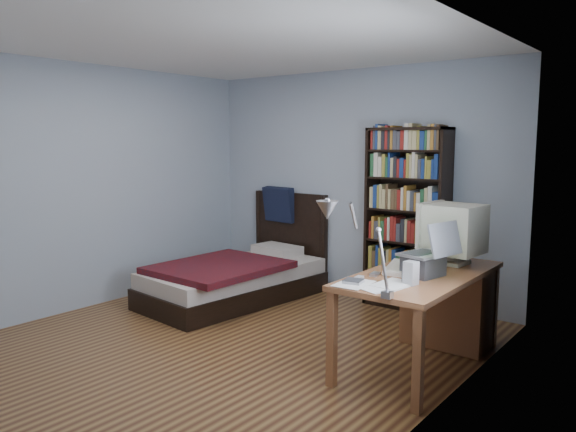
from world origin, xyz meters
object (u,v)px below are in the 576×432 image
(desk, at_px, (442,301))
(keyboard, at_px, (401,268))
(bookshelf, at_px, (407,219))
(bed, at_px, (239,275))
(speaker, at_px, (411,273))
(desk_lamp, at_px, (338,221))
(soda_can, at_px, (419,258))
(crt_monitor, at_px, (452,230))
(laptop, at_px, (426,261))

(desk, height_order, keyboard, keyboard)
(desk, relative_size, keyboard, 3.25)
(bookshelf, bearing_deg, keyboard, -65.69)
(bed, bearing_deg, bookshelf, 26.77)
(speaker, distance_m, bookshelf, 1.92)
(desk_lamp, distance_m, speaker, 0.92)
(desk, distance_m, soda_can, 0.46)
(desk, bearing_deg, crt_monitor, 19.44)
(laptop, bearing_deg, speaker, -85.33)
(desk_lamp, relative_size, speaker, 4.01)
(keyboard, height_order, bookshelf, bookshelf)
(soda_can, bearing_deg, bed, 171.77)
(laptop, bearing_deg, bed, 165.96)
(soda_can, height_order, bed, bed)
(soda_can, relative_size, bookshelf, 0.07)
(laptop, xyz_separation_m, bed, (-2.43, 0.61, -0.59))
(soda_can, xyz_separation_m, bed, (-2.25, 0.33, -0.54))
(laptop, height_order, bookshelf, bookshelf)
(desk, distance_m, bookshelf, 1.30)
(laptop, xyz_separation_m, keyboard, (-0.23, 0.07, -0.10))
(bed, bearing_deg, desk, -2.44)
(speaker, relative_size, bed, 0.08)
(crt_monitor, xyz_separation_m, keyboard, (-0.22, -0.46, -0.26))
(crt_monitor, distance_m, keyboard, 0.57)
(laptop, xyz_separation_m, bookshelf, (-0.84, 1.41, 0.09))
(desk, xyz_separation_m, speaker, (0.09, -0.80, 0.40))
(crt_monitor, distance_m, speaker, 0.85)
(desk, relative_size, speaker, 9.45)
(keyboard, relative_size, bookshelf, 0.26)
(keyboard, bearing_deg, desk_lamp, -98.76)
(laptop, height_order, bed, bed)
(bed, bearing_deg, crt_monitor, -1.93)
(laptop, distance_m, bed, 2.58)
(laptop, xyz_separation_m, soda_can, (-0.18, 0.28, -0.05))
(bookshelf, bearing_deg, desk_lamp, -72.94)
(laptop, bearing_deg, crt_monitor, 91.58)
(laptop, height_order, desk_lamp, desk_lamp)
(crt_monitor, bearing_deg, speaker, -87.31)
(keyboard, bearing_deg, bed, 149.52)
(crt_monitor, relative_size, speaker, 3.02)
(crt_monitor, xyz_separation_m, laptop, (0.01, -0.53, -0.17))
(soda_can, relative_size, bed, 0.06)
(keyboard, xyz_separation_m, bed, (-2.20, 0.54, -0.49))
(crt_monitor, xyz_separation_m, bed, (-2.42, 0.08, -0.75))
(desk_lamp, height_order, soda_can, desk_lamp)
(soda_can, bearing_deg, desk, 63.85)
(crt_monitor, distance_m, bookshelf, 1.21)
(speaker, xyz_separation_m, soda_can, (-0.20, 0.58, -0.02))
(desk, bearing_deg, speaker, -83.39)
(desk, distance_m, laptop, 0.67)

